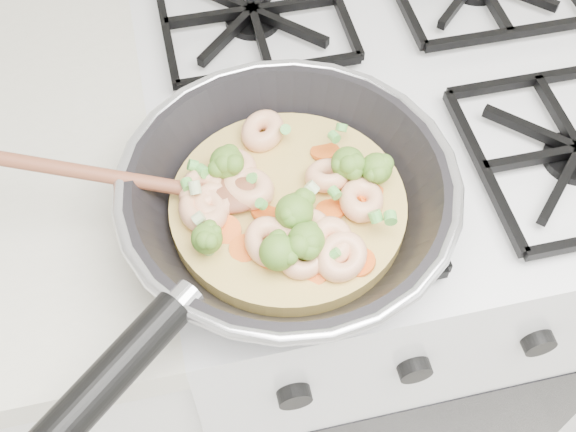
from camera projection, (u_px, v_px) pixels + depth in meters
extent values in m
cube|color=white|center=(367.00, 275.00, 1.22)|extent=(0.60, 0.60, 0.90)
cube|color=black|center=(402.00, 79.00, 0.84)|extent=(0.56, 0.56, 0.02)
torus|color=silver|center=(288.00, 184.00, 0.66)|extent=(0.33, 0.33, 0.01)
cylinder|color=black|center=(101.00, 386.00, 0.56)|extent=(0.15, 0.14, 0.03)
cylinder|color=tan|center=(288.00, 207.00, 0.70)|extent=(0.23, 0.23, 0.02)
ellipsoid|color=brown|center=(235.00, 193.00, 0.68)|extent=(0.07, 0.06, 0.02)
cylinder|color=brown|center=(90.00, 173.00, 0.66)|extent=(0.24, 0.08, 0.07)
torus|color=#F1BA8E|center=(203.00, 210.00, 0.67)|extent=(0.06, 0.06, 0.03)
torus|color=#F1BA8E|center=(202.00, 190.00, 0.68)|extent=(0.07, 0.07, 0.03)
torus|color=#F1BA8E|center=(304.00, 255.00, 0.64)|extent=(0.07, 0.07, 0.03)
torus|color=#F1BA8E|center=(304.00, 228.00, 0.66)|extent=(0.06, 0.06, 0.02)
torus|color=#F1BA8E|center=(341.00, 257.00, 0.64)|extent=(0.07, 0.07, 0.03)
torus|color=#F1BA8E|center=(328.00, 175.00, 0.69)|extent=(0.05, 0.05, 0.03)
torus|color=#F1BA8E|center=(263.00, 131.00, 0.72)|extent=(0.07, 0.07, 0.02)
torus|color=#F1BA8E|center=(248.00, 188.00, 0.68)|extent=(0.08, 0.08, 0.02)
torus|color=#F1BA8E|center=(233.00, 166.00, 0.70)|extent=(0.07, 0.07, 0.02)
torus|color=#F1BA8E|center=(269.00, 241.00, 0.65)|extent=(0.06, 0.05, 0.02)
torus|color=#F1BA8E|center=(331.00, 241.00, 0.65)|extent=(0.06, 0.06, 0.02)
torus|color=#F1BA8E|center=(361.00, 200.00, 0.68)|extent=(0.07, 0.07, 0.02)
torus|color=#F1BA8E|center=(213.00, 202.00, 0.67)|extent=(0.07, 0.07, 0.02)
ellipsoid|color=#5B8A2D|center=(348.00, 163.00, 0.69)|extent=(0.04, 0.04, 0.03)
ellipsoid|color=#5B8A2D|center=(306.00, 241.00, 0.64)|extent=(0.04, 0.04, 0.03)
ellipsoid|color=#5B8A2D|center=(294.00, 213.00, 0.65)|extent=(0.05, 0.05, 0.04)
ellipsoid|color=#5B8A2D|center=(278.00, 252.00, 0.63)|extent=(0.04, 0.04, 0.03)
ellipsoid|color=#5B8A2D|center=(377.00, 168.00, 0.68)|extent=(0.04, 0.04, 0.03)
ellipsoid|color=#5B8A2D|center=(297.00, 208.00, 0.66)|extent=(0.04, 0.04, 0.03)
ellipsoid|color=#5B8A2D|center=(207.00, 239.00, 0.64)|extent=(0.04, 0.04, 0.03)
ellipsoid|color=#5B8A2D|center=(227.00, 163.00, 0.69)|extent=(0.04, 0.04, 0.03)
cylinder|color=orange|center=(269.00, 256.00, 0.65)|extent=(0.03, 0.03, 0.01)
cylinder|color=orange|center=(330.00, 210.00, 0.68)|extent=(0.03, 0.03, 0.00)
cylinder|color=orange|center=(374.00, 198.00, 0.69)|extent=(0.04, 0.04, 0.01)
cylinder|color=orange|center=(360.00, 262.00, 0.65)|extent=(0.04, 0.04, 0.01)
cylinder|color=orange|center=(265.00, 212.00, 0.68)|extent=(0.03, 0.03, 0.01)
cylinder|color=orange|center=(325.00, 151.00, 0.72)|extent=(0.04, 0.04, 0.01)
cylinder|color=orange|center=(314.00, 272.00, 0.64)|extent=(0.03, 0.03, 0.01)
cylinder|color=orange|center=(225.00, 230.00, 0.67)|extent=(0.04, 0.04, 0.01)
cylinder|color=orange|center=(345.00, 257.00, 0.65)|extent=(0.04, 0.04, 0.01)
cylinder|color=orange|center=(364.00, 190.00, 0.69)|extent=(0.03, 0.03, 0.01)
cylinder|color=orange|center=(244.00, 248.00, 0.65)|extent=(0.04, 0.04, 0.01)
cylinder|color=#5DB849|center=(335.00, 193.00, 0.67)|extent=(0.01, 0.01, 0.01)
cylinder|color=#5DB849|center=(342.00, 128.00, 0.71)|extent=(0.01, 0.01, 0.01)
cylinder|color=#BAD395|center=(199.00, 218.00, 0.65)|extent=(0.01, 0.01, 0.01)
cylinder|color=#5DB849|center=(285.00, 129.00, 0.71)|extent=(0.01, 0.01, 0.01)
cylinder|color=#5DB849|center=(376.00, 216.00, 0.65)|extent=(0.01, 0.01, 0.01)
cylinder|color=#5DB849|center=(334.00, 137.00, 0.70)|extent=(0.01, 0.01, 0.01)
cylinder|color=#BAD395|center=(312.00, 188.00, 0.66)|extent=(0.01, 0.01, 0.01)
cylinder|color=#5DB849|center=(333.00, 255.00, 0.63)|extent=(0.01, 0.01, 0.01)
cylinder|color=#5DB849|center=(187.00, 185.00, 0.67)|extent=(0.01, 0.01, 0.01)
cylinder|color=#5DB849|center=(203.00, 171.00, 0.68)|extent=(0.01, 0.01, 0.01)
cylinder|color=#5DB849|center=(253.00, 178.00, 0.68)|extent=(0.01, 0.01, 0.01)
cylinder|color=#5DB849|center=(390.00, 218.00, 0.64)|extent=(0.01, 0.01, 0.01)
cylinder|color=#5DB849|center=(193.00, 165.00, 0.68)|extent=(0.01, 0.01, 0.01)
cylinder|color=#5DB849|center=(261.00, 204.00, 0.66)|extent=(0.01, 0.01, 0.01)
cylinder|color=#BAD395|center=(195.00, 187.00, 0.66)|extent=(0.01, 0.01, 0.01)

